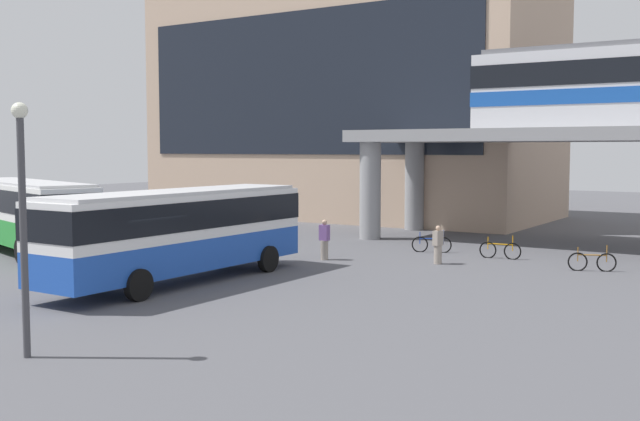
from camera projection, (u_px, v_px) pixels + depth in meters
The scene contains 10 objects.
ground_plane at pixel (304, 256), 33.05m from camera, with size 120.00×120.00×0.00m, color #515156.
station_building at pixel (352, 101), 53.22m from camera, with size 26.86×13.10×15.98m.
bus_main at pixel (178, 226), 26.36m from camera, with size 2.85×11.06×3.22m.
bus_secondary at pixel (26, 209), 33.97m from camera, with size 11.29×5.80×3.22m.
bicycle_blue at pixel (432, 244), 34.23m from camera, with size 1.69×0.70×1.04m.
bicycle_brown at pixel (592, 262), 28.95m from camera, with size 1.69×0.71×1.04m.
bicycle_orange at pixel (500, 250), 32.24m from camera, with size 1.79×0.23×1.04m.
pedestrian_walking_across at pixel (324, 241), 31.89m from camera, with size 0.41×0.32×1.69m.
pedestrian_near_building at pixel (438, 246), 30.72m from camera, with size 0.35×0.45×1.56m.
lamp_post at pixel (23, 207), 16.71m from camera, with size 0.36×0.36×5.66m.
Camera 1 is at (18.19, -17.29, 4.65)m, focal length 42.68 mm.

